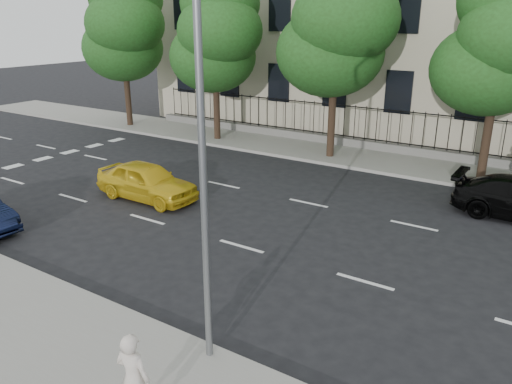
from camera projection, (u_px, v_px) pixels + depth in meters
ground at (189, 280)px, 13.38m from camera, size 120.00×120.00×0.00m
near_sidewalk at (62, 359)px, 10.19m from camera, size 60.00×4.00×0.15m
far_sidewalk at (374, 159)px, 24.45m from camera, size 60.00×4.00×0.15m
lane_markings at (278, 222)px, 17.15m from camera, size 49.60×4.62×0.01m
crosswalk at (28, 162)px, 24.19m from camera, size 0.50×12.10×0.01m
iron_fence at (387, 141)px, 25.61m from camera, size 30.00×0.50×2.20m
street_light at (219, 107)px, 9.00m from camera, size 0.25×3.32×8.05m
tree_a at (124, 27)px, 30.11m from camera, size 5.71×5.31×9.39m
tree_b at (217, 34)px, 26.62m from camera, size 5.53×5.12×8.97m
tree_c at (339, 23)px, 22.85m from camera, size 5.89×5.50×9.80m
tree_d at (504, 40)px, 19.46m from camera, size 5.34×4.94×8.84m
yellow_taxi at (147, 181)px, 19.14m from camera, size 4.25×1.72×1.45m
woman_near at (133, 378)px, 8.29m from camera, size 0.68×0.51×1.71m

